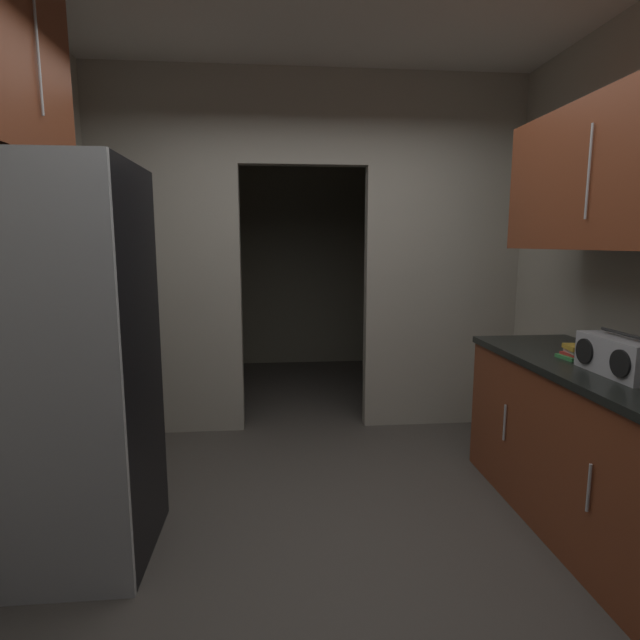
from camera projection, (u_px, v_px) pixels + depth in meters
name	position (u px, v px, depth m)	size (l,w,h in m)	color
ground	(340.00, 551.00, 2.49)	(20.00, 20.00, 0.00)	#47423D
kitchen_partition	(315.00, 244.00, 3.98)	(3.41, 0.12, 2.85)	#ADA899
adjoining_room_shell	(301.00, 253.00, 5.62)	(3.41, 2.37, 2.85)	gray
refrigerator	(65.00, 369.00, 2.33)	(0.73, 0.74, 1.89)	black
lower_cabinet_run	(599.00, 452.00, 2.59)	(0.67, 1.82, 0.90)	brown
upper_cabinet_counterside	(625.00, 172.00, 2.37)	(0.36, 1.64, 0.74)	brown
boombox	(621.00, 356.00, 2.37)	(0.20, 0.44, 0.21)	#B2B2B7
book_stack	(576.00, 353.00, 2.71)	(0.15, 0.18, 0.08)	#388C47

